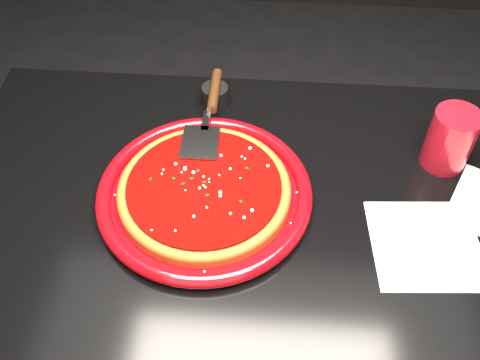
# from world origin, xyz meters

# --- Properties ---
(table) EXTENTS (1.20, 0.80, 0.75)m
(table) POSITION_xyz_m (0.00, 0.00, 0.38)
(table) COLOR black
(table) RESTS_ON floor
(plate) EXTENTS (0.44, 0.44, 0.03)m
(plate) POSITION_xyz_m (-0.13, 0.06, 0.76)
(plate) COLOR maroon
(plate) RESTS_ON table
(pizza_crust) EXTENTS (0.35, 0.35, 0.02)m
(pizza_crust) POSITION_xyz_m (-0.13, 0.06, 0.77)
(pizza_crust) COLOR brown
(pizza_crust) RESTS_ON plate
(pizza_crust_rim) EXTENTS (0.35, 0.35, 0.02)m
(pizza_crust_rim) POSITION_xyz_m (-0.13, 0.06, 0.78)
(pizza_crust_rim) COLOR brown
(pizza_crust_rim) RESTS_ON plate
(pizza_sauce) EXTENTS (0.31, 0.31, 0.01)m
(pizza_sauce) POSITION_xyz_m (-0.13, 0.06, 0.78)
(pizza_sauce) COLOR #610604
(pizza_sauce) RESTS_ON plate
(parmesan_dusting) EXTENTS (0.26, 0.26, 0.01)m
(parmesan_dusting) POSITION_xyz_m (-0.13, 0.06, 0.79)
(parmesan_dusting) COLOR #F0E7BD
(parmesan_dusting) RESTS_ON plate
(basil_flecks) EXTENTS (0.24, 0.24, 0.00)m
(basil_flecks) POSITION_xyz_m (-0.13, 0.06, 0.79)
(basil_flecks) COLOR black
(basil_flecks) RESTS_ON plate
(pizza_server) EXTENTS (0.08, 0.29, 0.02)m
(pizza_server) POSITION_xyz_m (-0.14, 0.23, 0.80)
(pizza_server) COLOR #B8BABF
(pizza_server) RESTS_ON plate
(cup) EXTENTS (0.09, 0.09, 0.12)m
(cup) POSITION_xyz_m (0.31, 0.18, 0.81)
(cup) COLOR maroon
(cup) RESTS_ON table
(napkin_a) EXTENTS (0.19, 0.19, 0.00)m
(napkin_a) POSITION_xyz_m (0.25, -0.01, 0.75)
(napkin_a) COLOR white
(napkin_a) RESTS_ON table
(ramekin) EXTENTS (0.07, 0.07, 0.04)m
(ramekin) POSITION_xyz_m (-0.13, 0.32, 0.77)
(ramekin) COLOR black
(ramekin) RESTS_ON table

